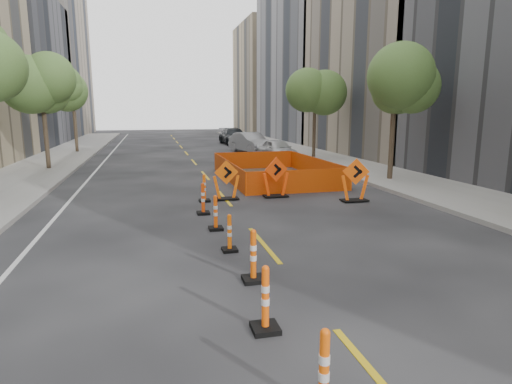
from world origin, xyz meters
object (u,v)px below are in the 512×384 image
object	(u,v)px
channelizer_1	(324,372)
channelizer_3	(253,256)
channelizer_6	(203,199)
chevron_sign_right	(355,180)
parked_car_near	(278,149)
parked_car_far	(234,136)
parked_car_mid	(250,143)
channelizer_5	(216,213)
chevron_sign_left	(226,180)
channelizer_4	(230,233)
chevron_sign_center	(276,177)
channelizer_7	(204,188)
channelizer_2	(265,298)

from	to	relation	value
channelizer_1	channelizer_3	size ratio (longest dim) A/B	0.97
channelizer_6	chevron_sign_right	distance (m)	5.82
parked_car_near	parked_car_far	xyz separation A→B (m)	(-0.46, 13.70, 0.09)
channelizer_1	channelizer_6	size ratio (longest dim) A/B	1.00
chevron_sign_right	channelizer_6	bearing A→B (deg)	-153.89
channelizer_1	channelizer_6	world-z (taller)	channelizer_1
parked_car_mid	channelizer_6	bearing A→B (deg)	-121.65
channelizer_5	chevron_sign_left	xyz separation A→B (m)	(1.02, 4.06, 0.25)
channelizer_4	channelizer_3	bearing A→B (deg)	-86.25
channelizer_5	chevron_sign_center	bearing A→B (deg)	53.74
parked_car_mid	parked_car_far	bearing A→B (deg)	73.84
parked_car_near	parked_car_far	bearing A→B (deg)	86.56
channelizer_3	channelizer_7	distance (m)	7.83
channelizer_2	channelizer_5	bearing A→B (deg)	89.03
chevron_sign_left	parked_car_far	world-z (taller)	parked_car_far
channelizer_4	channelizer_6	xyz separation A→B (m)	(-0.17, 3.92, 0.06)
channelizer_4	chevron_sign_right	world-z (taller)	chevron_sign_right
channelizer_2	channelizer_7	bearing A→B (deg)	88.50
channelizer_4	parked_car_near	world-z (taller)	parked_car_near
channelizer_1	channelizer_6	distance (m)	9.79
parked_car_near	parked_car_far	size ratio (longest dim) A/B	0.76
parked_car_near	parked_car_mid	xyz separation A→B (m)	(-0.75, 5.12, 0.10)
chevron_sign_center	parked_car_far	bearing A→B (deg)	73.88
channelizer_4	channelizer_5	size ratio (longest dim) A/B	0.91
channelizer_1	chevron_sign_right	xyz separation A→B (m)	(5.60, 10.42, 0.29)
channelizer_1	channelizer_7	distance (m)	11.75
channelizer_1	channelizer_7	world-z (taller)	channelizer_1
channelizer_2	chevron_sign_center	bearing A→B (deg)	72.73
channelizer_3	channelizer_7	xyz separation A→B (m)	(-0.02, 7.83, -0.02)
parked_car_mid	parked_car_near	bearing A→B (deg)	-95.94
channelizer_1	chevron_sign_left	size ratio (longest dim) A/B	0.69
channelizer_4	chevron_sign_right	xyz separation A→B (m)	(5.60, 4.54, 0.35)
channelizer_6	parked_car_near	xyz separation A→B (m)	(6.92, 14.58, 0.18)
channelizer_1	chevron_sign_center	xyz separation A→B (m)	(2.94, 11.92, 0.27)
channelizer_1	chevron_sign_center	size ratio (longest dim) A/B	0.67
parked_car_far	channelizer_5	bearing A→B (deg)	-104.57
channelizer_1	chevron_sign_center	bearing A→B (deg)	76.13
channelizer_6	chevron_sign_left	xyz separation A→B (m)	(1.15, 2.10, 0.24)
channelizer_2	parked_car_far	size ratio (longest dim) A/B	0.20
channelizer_3	chevron_sign_left	distance (m)	8.03
channelizer_3	channelizer_7	size ratio (longest dim) A/B	1.04
channelizer_1	channelizer_3	distance (m)	3.92
channelizer_1	chevron_sign_center	distance (m)	12.28
channelizer_1	channelizer_7	size ratio (longest dim) A/B	1.01
channelizer_2	channelizer_4	bearing A→B (deg)	87.84
channelizer_3	parked_car_mid	world-z (taller)	parked_car_mid
channelizer_7	parked_car_far	xyz separation A→B (m)	(6.18, 26.32, 0.27)
channelizer_3	chevron_sign_right	distance (m)	8.50
parked_car_far	channelizer_3	bearing A→B (deg)	-102.96
channelizer_5	chevron_sign_right	xyz separation A→B (m)	(5.65, 2.58, 0.31)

